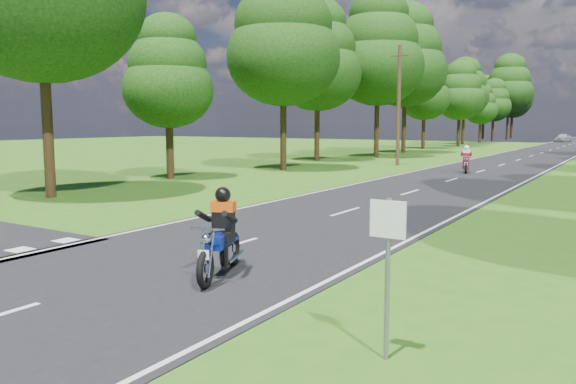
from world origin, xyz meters
The scene contains 9 objects.
ground centered at (0.00, 0.00, 0.00)m, with size 160.00×160.00×0.00m, color #2E6116.
main_road centered at (0.00, 50.00, 0.01)m, with size 7.00×140.00×0.02m, color black.
road_markings centered at (-0.14, 48.13, 0.02)m, with size 7.40×140.00×0.01m.
treeline centered at (1.43, 60.06, 8.25)m, with size 40.00×115.35×14.78m.
telegraph_pole centered at (-6.00, 28.00, 4.07)m, with size 1.20×0.26×8.00m.
road_sign centered at (5.50, -2.01, 1.34)m, with size 0.45×0.07×2.00m.
rider_near_blue centered at (1.41, -0.16, 0.85)m, with size 0.67×2.00×1.66m, color navy, non-canonical shape.
rider_far_red centered at (-0.46, 24.41, 0.81)m, with size 0.63×1.90×1.58m, color maroon, non-canonical shape.
distant_car centered at (-1.96, 85.07, 0.66)m, with size 1.52×3.78×1.29m, color silver.
Camera 1 is at (7.99, -8.21, 2.89)m, focal length 35.00 mm.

